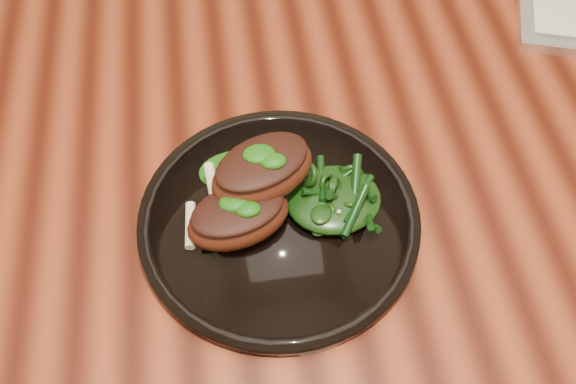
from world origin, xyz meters
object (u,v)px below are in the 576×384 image
Objects in this scene: plate at (279,219)px; greens_heap at (334,196)px; desk at (354,153)px; lamb_chop_front at (238,216)px.

greens_heap is at bearing 5.19° from plate.
plate is at bearing -128.78° from desk.
greens_heap reaches higher than desk.
desk is 0.21m from plate.
greens_heap is at bearing 8.89° from lamb_chop_front.
greens_heap is at bearing -112.80° from desk.
lamb_chop_front is 0.11m from greens_heap.
lamb_chop_front reaches higher than plate.
desk is 0.26m from lamb_chop_front.
lamb_chop_front is 1.21× the size of greens_heap.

